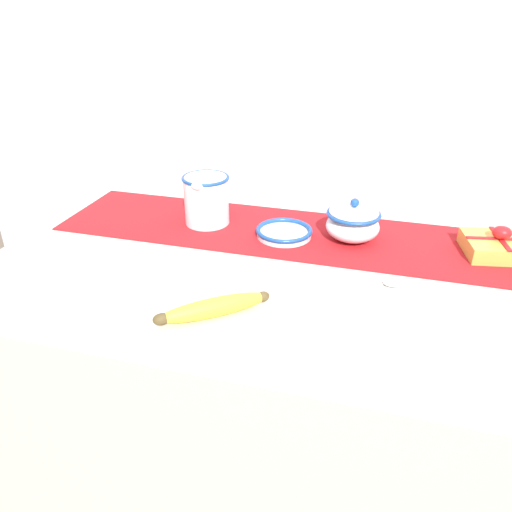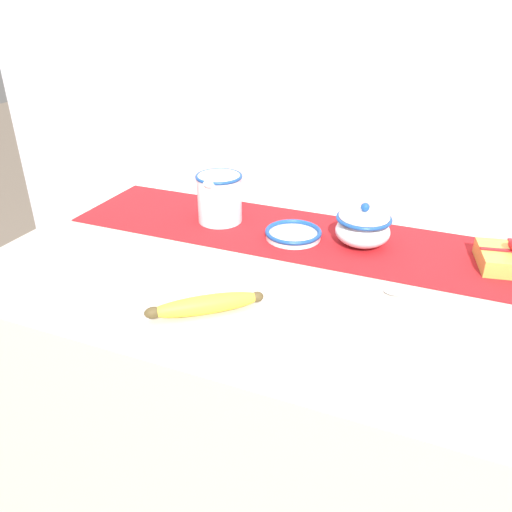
% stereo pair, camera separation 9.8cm
% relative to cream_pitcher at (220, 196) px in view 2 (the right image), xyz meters
% --- Properties ---
extents(countertop, '(1.20, 0.68, 0.91)m').
position_rel_cream_pitcher_xyz_m(countertop, '(0.20, -0.19, -0.52)').
color(countertop, beige).
rests_on(countertop, ground_plane).
extents(back_wall, '(2.00, 0.04, 2.40)m').
position_rel_cream_pitcher_xyz_m(back_wall, '(0.20, 0.17, 0.22)').
color(back_wall, silver).
rests_on(back_wall, ground_plane).
extents(table_runner, '(1.11, 0.28, 0.00)m').
position_rel_cream_pitcher_xyz_m(table_runner, '(0.20, -0.00, -0.07)').
color(table_runner, '#A8191E').
rests_on(table_runner, countertop).
extents(cream_pitcher, '(0.11, 0.14, 0.12)m').
position_rel_cream_pitcher_xyz_m(cream_pitcher, '(0.00, 0.00, 0.00)').
color(cream_pitcher, white).
rests_on(cream_pitcher, countertop).
extents(sugar_bowl, '(0.12, 0.12, 0.10)m').
position_rel_cream_pitcher_xyz_m(sugar_bowl, '(0.36, -0.00, -0.02)').
color(sugar_bowl, white).
rests_on(sugar_bowl, countertop).
extents(small_dish, '(0.13, 0.13, 0.02)m').
position_rel_cream_pitcher_xyz_m(small_dish, '(0.20, -0.03, -0.05)').
color(small_dish, white).
rests_on(small_dish, countertop).
extents(banana, '(0.18, 0.15, 0.04)m').
position_rel_cream_pitcher_xyz_m(banana, '(0.15, -0.38, -0.05)').
color(banana, yellow).
rests_on(banana, countertop).
extents(spoon, '(0.19, 0.03, 0.01)m').
position_rel_cream_pitcher_xyz_m(spoon, '(0.44, -0.19, -0.06)').
color(spoon, silver).
rests_on(spoon, countertop).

